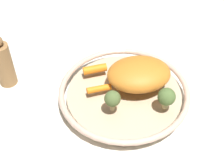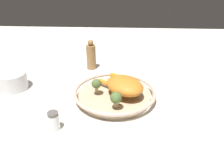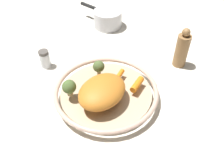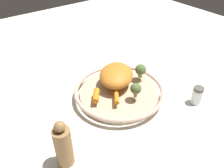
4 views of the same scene
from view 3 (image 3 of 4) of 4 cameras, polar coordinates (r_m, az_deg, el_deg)
The scene contains 10 objects.
ground_plane at distance 0.81m, azimuth -1.36°, elevation -3.29°, with size 2.29×2.29×0.00m, color silver.
serving_bowl at distance 0.79m, azimuth -1.39°, elevation -2.18°, with size 0.35×0.35×0.04m.
roast_chicken_piece at distance 0.72m, azimuth -2.40°, elevation -1.77°, with size 0.17×0.13×0.06m, color #C16F23.
baby_carrot_center at distance 0.78m, azimuth 6.06°, elevation -0.10°, with size 0.02×0.02×0.06m, color orange.
baby_carrot_near_rim at distance 0.81m, azimuth 1.57°, elevation 1.86°, with size 0.02×0.02×0.06m, color orange.
broccoli_floret_large at distance 0.80m, azimuth -3.23°, elevation 4.18°, with size 0.04×0.04×0.06m.
broccoli_floret_small at distance 0.74m, azimuth -10.26°, elevation -0.73°, with size 0.04×0.04×0.06m.
salt_shaker at distance 0.94m, azimuth -15.86°, elevation 5.83°, with size 0.04×0.04×0.07m.
pepper_mill at distance 0.93m, azimuth 16.46°, elevation 7.97°, with size 0.05×0.05×0.16m.
saucepan at distance 1.16m, azimuth -1.12°, elevation 15.48°, with size 0.19×0.19×0.08m.
Camera 3 is at (0.06, 0.54, 0.59)m, focal length 38.00 mm.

